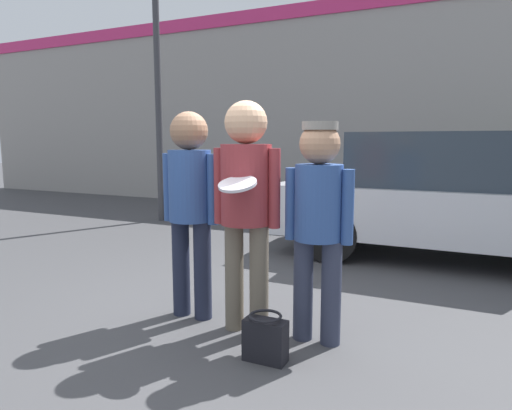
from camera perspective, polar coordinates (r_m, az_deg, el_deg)
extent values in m
plane|color=#3F3F42|center=(3.89, -3.42, -14.96)|extent=(56.00, 56.00, 0.00)
cube|color=gray|center=(10.09, 15.72, 11.84)|extent=(24.00, 0.18, 4.49)
cylinder|color=#1E2338|center=(4.07, -9.35, -7.71)|extent=(0.15, 0.15, 0.84)
cylinder|color=#1E2338|center=(3.95, -6.69, -8.14)|extent=(0.15, 0.15, 0.84)
cylinder|color=#2D4C8C|center=(3.87, -8.25, 2.39)|extent=(0.36, 0.36, 0.60)
cylinder|color=#2D4C8C|center=(4.00, -10.87, 2.20)|extent=(0.09, 0.09, 0.58)
cylinder|color=#2D4C8C|center=(3.76, -5.44, 1.94)|extent=(0.09, 0.09, 0.58)
sphere|color=#8C664C|center=(3.86, -8.38, 9.17)|extent=(0.32, 0.32, 0.32)
cylinder|color=#665B4C|center=(3.72, -2.73, -8.89)|extent=(0.15, 0.15, 0.87)
cylinder|color=#665B4C|center=(3.62, 0.38, -9.34)|extent=(0.15, 0.15, 0.87)
cylinder|color=maroon|center=(3.52, -1.23, 2.57)|extent=(0.39, 0.39, 0.62)
cylinder|color=maroon|center=(3.64, -4.58, 2.39)|extent=(0.09, 0.09, 0.60)
cylinder|color=maroon|center=(3.43, 2.32, 2.06)|extent=(0.09, 0.09, 0.60)
sphere|color=tan|center=(3.51, -1.26, 10.29)|extent=(0.33, 0.33, 0.33)
cylinder|color=silver|center=(3.24, -2.33, 2.64)|extent=(0.28, 0.27, 0.11)
cylinder|color=#2D3347|center=(3.56, 5.91, -10.40)|extent=(0.15, 0.15, 0.79)
cylinder|color=#2D3347|center=(3.50, 9.37, -10.81)|extent=(0.15, 0.15, 0.79)
cylinder|color=#2D4C8C|center=(3.38, 7.83, 0.31)|extent=(0.35, 0.35, 0.56)
cylinder|color=#2D4C8C|center=(3.45, 4.41, 0.16)|extent=(0.09, 0.09, 0.54)
cylinder|color=#2D4C8C|center=(3.32, 11.38, -0.28)|extent=(0.09, 0.09, 0.54)
sphere|color=tan|center=(3.35, 7.97, 7.58)|extent=(0.30, 0.30, 0.30)
cylinder|color=gray|center=(3.35, 8.02, 9.78)|extent=(0.26, 0.26, 0.06)
cube|color=#B7BABF|center=(6.36, 23.26, -0.69)|extent=(4.38, 1.82, 0.65)
cube|color=#28333D|center=(6.31, 22.79, 5.31)|extent=(2.28, 1.56, 0.67)
cylinder|color=black|center=(7.37, 12.80, -1.27)|extent=(0.71, 0.22, 0.71)
cylinder|color=black|center=(5.82, 9.29, -3.62)|extent=(0.71, 0.22, 0.71)
cylinder|color=#38383D|center=(9.00, -12.25, 17.03)|extent=(0.12, 0.12, 5.92)
cube|color=black|center=(3.29, 1.18, -16.58)|extent=(0.30, 0.14, 0.30)
torus|color=black|center=(3.22, 1.19, -13.70)|extent=(0.23, 0.23, 0.02)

